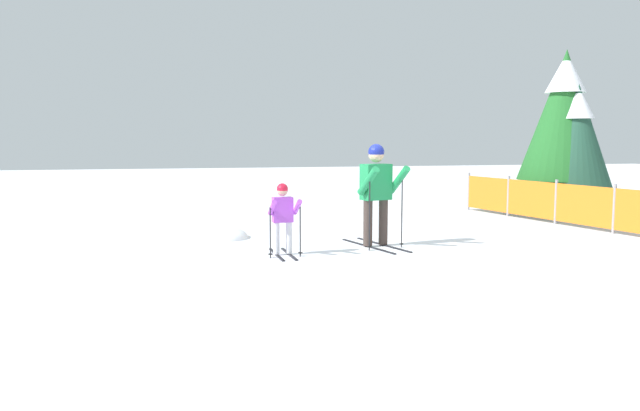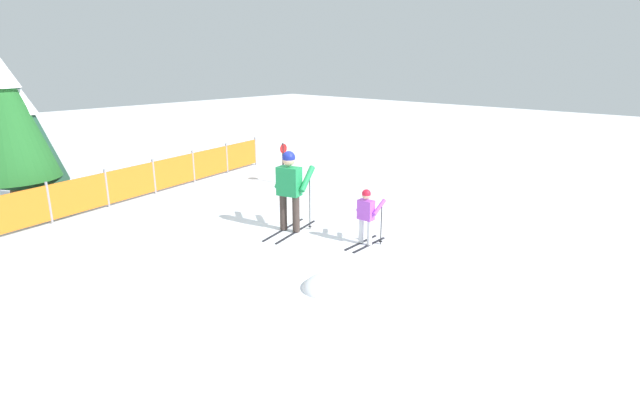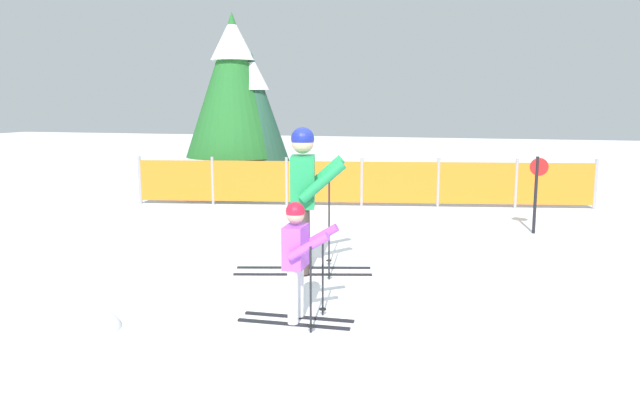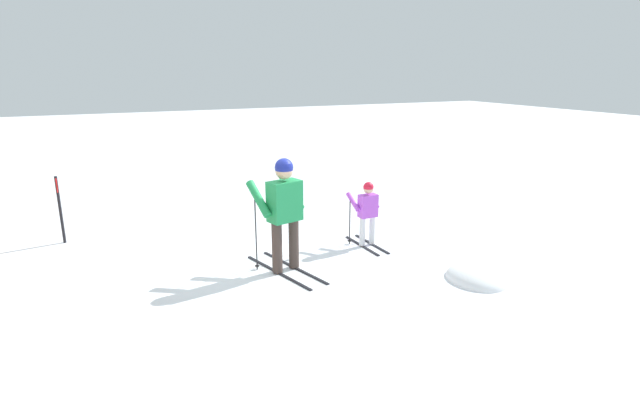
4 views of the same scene
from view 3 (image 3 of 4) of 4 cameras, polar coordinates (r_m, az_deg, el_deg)
ground_plane at (r=7.71m, az=0.52°, el=-5.97°), size 60.00×60.00×0.00m
skier_adult at (r=7.45m, az=-1.38°, el=1.73°), size 1.70×0.87×1.76m
skier_child at (r=5.79m, az=-2.06°, el=-4.31°), size 1.09×0.55×1.15m
safety_fence at (r=12.39m, az=3.84°, el=2.15°), size 8.90×1.81×0.97m
conifer_far at (r=14.15m, az=-7.94°, el=11.04°), size 2.15×2.15×4.00m
conifer_near at (r=14.06m, az=-6.20°, el=8.91°), size 1.69×1.69×3.14m
trail_marker at (r=10.32m, az=19.21°, el=1.73°), size 0.28×0.05×1.22m
snow_mound at (r=6.24m, az=-22.04°, el=-10.43°), size 0.97×0.83×0.39m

